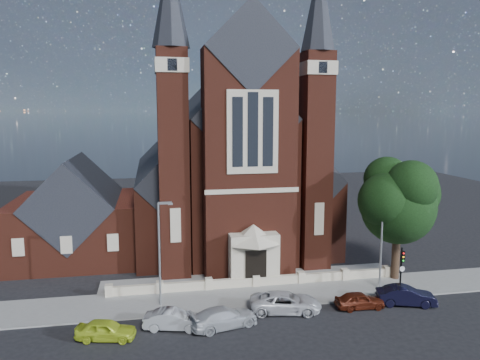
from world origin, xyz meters
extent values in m
plane|color=black|center=(0.00, 15.00, 0.00)|extent=(120.00, 120.00, 0.00)
cube|color=slate|center=(0.00, 4.50, 0.00)|extent=(60.00, 5.00, 0.12)
cube|color=slate|center=(0.00, 8.50, 0.00)|extent=(26.00, 3.00, 0.14)
cube|color=#B6AD91|center=(0.00, 6.50, 0.00)|extent=(24.00, 0.40, 0.90)
cube|color=#552216|center=(0.00, 25.00, 7.00)|extent=(10.00, 30.00, 14.00)
cube|color=black|center=(0.00, 25.00, 14.00)|extent=(10.00, 30.20, 10.00)
cube|color=#552216|center=(-7.50, 24.00, 4.00)|extent=(5.00, 26.00, 8.00)
cube|color=#552216|center=(7.50, 24.00, 4.00)|extent=(5.00, 26.00, 8.00)
cube|color=black|center=(-7.50, 24.00, 8.00)|extent=(5.01, 26.20, 5.01)
cube|color=black|center=(7.50, 24.00, 8.00)|extent=(5.01, 26.20, 5.01)
cube|color=#552216|center=(0.00, 9.50, 10.00)|extent=(8.00, 3.00, 20.00)
cube|color=black|center=(0.00, 9.50, 20.00)|extent=(8.00, 3.20, 8.00)
cube|color=#B6AD91|center=(0.00, 7.95, 13.00)|extent=(4.40, 0.15, 7.00)
cube|color=black|center=(0.00, 7.88, 13.20)|extent=(0.90, 0.08, 6.20)
cube|color=#B6AD91|center=(0.00, 7.50, 2.20)|extent=(4.20, 2.00, 4.40)
cube|color=black|center=(0.00, 6.45, 1.60)|extent=(1.80, 0.12, 3.20)
cone|color=#B6AD91|center=(0.00, 7.50, 4.40)|extent=(4.60, 4.60, 1.60)
cube|color=#552216|center=(-6.50, 10.50, 10.00)|extent=(2.60, 2.60, 20.00)
cube|color=#B6AD91|center=(-6.50, 10.50, 18.50)|extent=(2.80, 2.80, 1.20)
cube|color=#552216|center=(6.50, 10.50, 10.00)|extent=(2.60, 2.60, 20.00)
cube|color=#B6AD91|center=(6.50, 10.50, 18.50)|extent=(2.80, 2.80, 1.20)
cone|color=black|center=(6.50, 10.50, 24.00)|extent=(3.20, 3.20, 8.00)
cube|color=#552216|center=(-16.00, 18.00, 3.00)|extent=(12.00, 12.00, 6.00)
cube|color=black|center=(-16.00, 18.00, 6.00)|extent=(8.49, 12.20, 8.49)
cylinder|color=black|center=(12.50, 6.00, 2.50)|extent=(0.70, 0.70, 5.00)
sphere|color=black|center=(12.50, 6.00, 6.50)|extent=(6.40, 6.40, 6.40)
sphere|color=black|center=(12.90, 4.80, 8.50)|extent=(4.40, 4.40, 4.40)
cylinder|color=gray|center=(-8.00, 4.00, 4.00)|extent=(0.16, 0.16, 8.00)
cube|color=gray|center=(-7.50, 4.00, 8.00)|extent=(1.00, 0.15, 0.18)
cube|color=gray|center=(-7.10, 4.00, 7.92)|extent=(0.35, 0.22, 0.12)
cylinder|color=gray|center=(10.00, 4.00, 4.00)|extent=(0.16, 0.16, 8.00)
cube|color=gray|center=(10.50, 4.00, 8.00)|extent=(1.00, 0.15, 0.18)
cube|color=gray|center=(10.90, 4.00, 7.92)|extent=(0.35, 0.22, 0.12)
cylinder|color=black|center=(11.00, 2.50, 2.00)|extent=(0.14, 0.14, 4.00)
cube|color=black|center=(11.00, 2.35, 3.30)|extent=(0.28, 0.22, 0.90)
sphere|color=red|center=(11.00, 2.22, 3.60)|extent=(0.14, 0.14, 0.14)
sphere|color=#CC8C0C|center=(11.00, 2.22, 3.30)|extent=(0.14, 0.14, 0.14)
sphere|color=#0C9919|center=(11.00, 2.22, 3.00)|extent=(0.14, 0.14, 0.14)
imported|color=#B7CE29|center=(-11.60, -0.64, 0.66)|extent=(4.11, 2.33, 1.32)
imported|color=#9FA2A6|center=(-7.20, 0.03, 0.67)|extent=(4.27, 2.28, 1.34)
imported|color=#B0B4B8|center=(-3.82, -0.34, 0.70)|extent=(5.18, 3.19, 1.40)
imported|color=silver|center=(1.06, 1.24, 0.73)|extent=(5.63, 3.37, 1.46)
imported|color=#4C190D|center=(6.73, 0.80, 0.63)|extent=(3.75, 1.62, 1.26)
imported|color=black|center=(10.49, 0.72, 0.73)|extent=(4.67, 2.72, 1.45)
camera|label=1|loc=(-8.42, -30.38, 14.72)|focal=35.00mm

